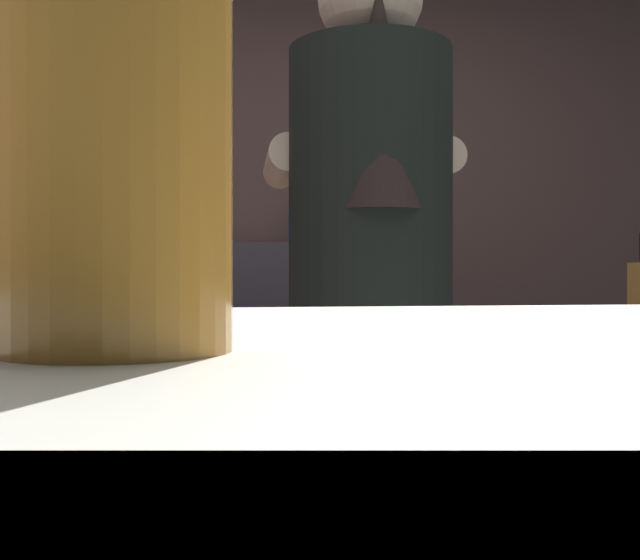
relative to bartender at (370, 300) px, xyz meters
name	(u,v)px	position (x,y,z in m)	size (l,w,h in m)	color
wall_back	(272,216)	(0.00, 2.03, 0.33)	(5.20, 0.10, 2.70)	brown
prep_counter	(456,498)	(0.35, 0.46, -0.57)	(2.10, 0.60, 0.91)	#4A3925
back_shelf	(284,381)	(0.02, 1.75, -0.41)	(0.77, 0.36, 1.21)	#3C3642
bartender	(370,300)	(0.00, 0.00, 0.00)	(0.44, 0.52, 1.76)	#36313A
mixing_bowl	(292,327)	(-0.10, 0.52, -0.09)	(0.16, 0.16, 0.04)	#D25A2D
chefs_knife	(437,335)	(0.28, 0.41, -0.11)	(0.24, 0.03, 0.01)	silver
pint_glass_far	(116,143)	(-0.38, -1.27, 0.09)	(0.07, 0.07, 0.13)	#AB7129
bottle_hot_sauce	(294,226)	(0.07, 1.79, 0.27)	(0.05, 0.05, 0.21)	#365694
bottle_olive_oil	(334,227)	(0.24, 1.69, 0.26)	(0.07, 0.07, 0.19)	#37609C
bottle_soy	(308,228)	(0.12, 1.69, 0.26)	(0.07, 0.07, 0.18)	#427D30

